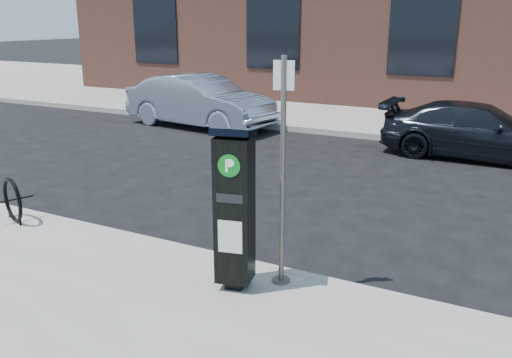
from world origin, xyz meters
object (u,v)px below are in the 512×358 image
Objects in this scene: bike_rack at (13,200)px; car_silver at (200,101)px; sign_pole at (282,176)px; parking_kiosk at (234,208)px; car_dark at (478,131)px.

bike_rack is 0.15× the size of car_silver.
parking_kiosk is at bearing -149.47° from sign_pole.
bike_rack is 9.34m from car_dark.
car_dark is (1.57, 7.89, -0.47)m from parking_kiosk.
car_dark is at bearing -83.82° from car_silver.
bike_rack is at bearing 170.67° from sign_pole.
sign_pole is at bearing 171.70° from car_dark.
parking_kiosk reaches higher than car_silver.
parking_kiosk reaches higher than car_dark.
parking_kiosk is 2.69× the size of bike_rack.
bike_rack is at bearing -158.61° from car_silver.
car_dark is (5.36, 7.65, 0.12)m from bike_rack.
car_silver is (-5.73, 8.04, -0.33)m from parking_kiosk.
parking_kiosk is at bearing -137.13° from car_silver.
bike_rack is 8.04m from car_silver.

